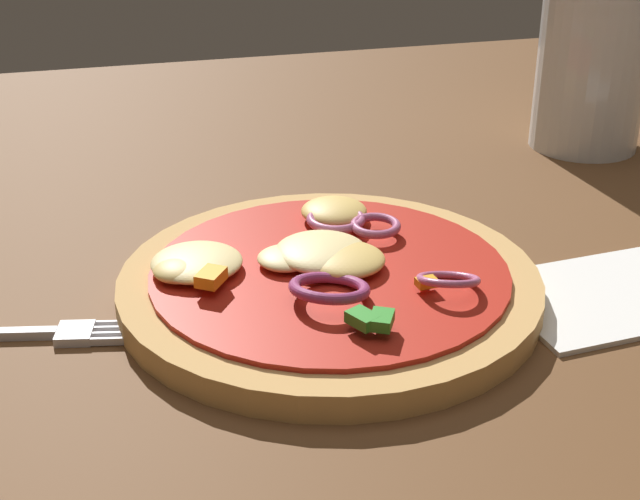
# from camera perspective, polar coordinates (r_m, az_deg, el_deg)

# --- Properties ---
(dining_table) EXTENTS (1.23, 1.03, 0.04)m
(dining_table) POSITION_cam_1_polar(r_m,az_deg,el_deg) (0.54, 5.66, -3.40)
(dining_table) COLOR brown
(dining_table) RESTS_ON ground
(pizza) EXTENTS (0.23, 0.23, 0.03)m
(pizza) POSITION_cam_1_polar(r_m,az_deg,el_deg) (0.50, 0.36, -1.88)
(pizza) COLOR tan
(pizza) RESTS_ON dining_table
(beer_glass) EXTENTS (0.08, 0.08, 0.15)m
(beer_glass) POSITION_cam_1_polar(r_m,az_deg,el_deg) (0.74, 16.44, 11.09)
(beer_glass) COLOR silver
(beer_glass) RESTS_ON dining_table
(napkin) EXTENTS (0.17, 0.10, 0.00)m
(napkin) POSITION_cam_1_polar(r_m,az_deg,el_deg) (0.54, 19.15, -2.32)
(napkin) COLOR white
(napkin) RESTS_ON dining_table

